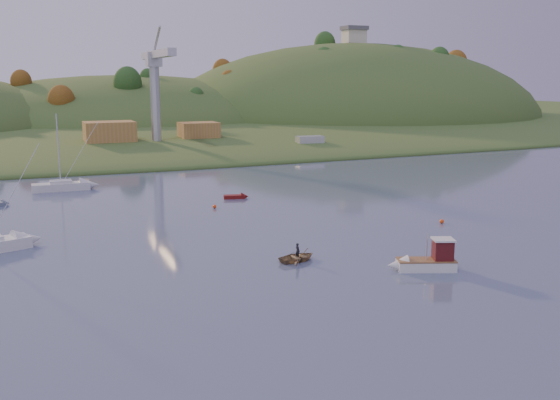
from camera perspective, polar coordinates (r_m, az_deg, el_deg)
name	(u,v)px	position (r m, az deg, el deg)	size (l,w,h in m)	color
far_shore	(93,122)	(253.97, -16.73, 6.82)	(620.00, 220.00, 1.50)	#334B1E
shore_slope	(118,136)	(189.66, -14.55, 5.64)	(640.00, 150.00, 7.00)	#334B1E
hill_center	(128,125)	(235.51, -13.76, 6.67)	(140.00, 120.00, 36.00)	#334B1E
hill_right	(352,121)	(249.52, 6.62, 7.14)	(150.00, 130.00, 60.00)	#334B1E
hilltop_house	(354,34)	(249.51, 6.80, 14.82)	(9.00, 7.00, 6.45)	beige
hillside_trees	(109,131)	(209.40, -15.36, 6.08)	(280.00, 50.00, 32.00)	#1D4619
wharf	(168,146)	(148.32, -10.20, 4.87)	(42.00, 16.00, 2.40)	slate
shed_west	(110,132)	(146.70, -15.31, 6.00)	(11.00, 8.00, 4.80)	#A67637
shed_east	(199,131)	(151.87, -7.44, 6.30)	(9.00, 7.00, 4.00)	#A67637
dock_crane	(156,76)	(143.34, -11.28, 11.02)	(3.20, 28.00, 20.30)	#B7B7BC
fishing_boat	(422,261)	(57.01, 12.84, -5.46)	(6.27, 3.93, 3.83)	silver
sailboat_far	(61,186)	(100.43, -19.39, 1.25)	(8.39, 2.58, 11.61)	silver
canoe	(298,257)	(58.46, 1.62, -5.23)	(2.64, 3.70, 0.77)	#8C734D
paddler	(298,253)	(58.36, 1.62, -4.90)	(0.54, 0.35, 1.48)	black
red_tender	(239,197)	(88.80, -3.76, 0.31)	(3.70, 1.97, 1.20)	#60100D
grey_dinghy	(0,204)	(91.44, -24.22, -0.34)	(3.42, 2.01, 1.21)	slate
work_vessel	(310,146)	(144.86, 2.75, 4.93)	(14.63, 5.96, 3.69)	#515D6B
buoy_1	(442,221)	(75.78, 14.57, -1.90)	(0.50, 0.50, 0.50)	#FF460D
buoy_2	(214,206)	(82.27, -6.01, -0.59)	(0.50, 0.50, 0.50)	#FF460D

